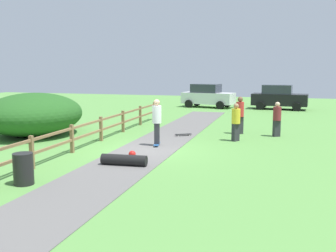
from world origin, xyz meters
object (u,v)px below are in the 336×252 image
at_px(skateboard_loose, 183,134).
at_px(bystander_maroon, 277,118).
at_px(bystander_red, 240,113).
at_px(skater_riding, 157,120).
at_px(parked_car_black, 279,97).
at_px(bush_large, 34,114).
at_px(trash_bin, 23,169).
at_px(skater_fallen, 125,159).
at_px(bystander_yellow, 236,120).
at_px(parked_car_white, 208,96).

bearing_deg(skateboard_loose, bystander_maroon, 14.68).
height_order(bystander_maroon, bystander_red, bystander_red).
bearing_deg(skater_riding, parked_car_black, 73.98).
xyz_separation_m(bush_large, skater_riding, (6.55, -0.95, 0.09)).
xyz_separation_m(skater_riding, parked_car_black, (4.77, 16.62, -0.16)).
relative_size(trash_bin, bystander_red, 0.49).
bearing_deg(bystander_maroon, skater_fallen, -123.84).
height_order(trash_bin, parked_car_black, parked_car_black).
height_order(bystander_red, bystander_yellow, bystander_red).
distance_m(trash_bin, parked_car_white, 22.93).
height_order(skater_fallen, skateboard_loose, skater_fallen).
distance_m(trash_bin, bystander_red, 11.48).
bearing_deg(bystander_maroon, bystander_red, 171.33).
distance_m(bystander_yellow, parked_car_white, 15.08).
distance_m(bystander_maroon, bystander_red, 1.80).
height_order(bush_large, skater_fallen, bush_large).
bearing_deg(bystander_red, skater_riding, -126.56).
xyz_separation_m(skateboard_loose, parked_car_white, (-1.37, 13.96, 0.87)).
bearing_deg(trash_bin, parked_car_black, 73.63).
distance_m(skater_riding, parked_car_white, 16.65).
height_order(bush_large, skater_riding, bush_large).
distance_m(skateboard_loose, parked_car_black, 14.63).
height_order(bush_large, skateboard_loose, bush_large).
relative_size(bush_large, bystander_maroon, 3.19).
bearing_deg(parked_car_white, trash_bin, -92.67).
xyz_separation_m(skateboard_loose, parked_car_black, (4.29, 13.96, 0.87)).
bearing_deg(trash_bin, skateboard_loose, 74.76).
bearing_deg(bystander_red, parked_car_black, 82.02).
bearing_deg(parked_car_black, parked_car_white, 179.95).
distance_m(bush_large, bystander_yellow, 9.66).
relative_size(bystander_yellow, parked_car_black, 0.39).
xyz_separation_m(bush_large, parked_car_white, (5.67, 15.68, -0.07)).
bearing_deg(parked_car_black, bush_large, -125.86).
relative_size(skateboard_loose, parked_car_black, 0.18).
bearing_deg(skater_fallen, bush_large, 146.03).
relative_size(skateboard_loose, parked_car_white, 0.18).
bearing_deg(bush_large, parked_car_white, 70.11).
height_order(skater_riding, parked_car_black, skater_riding).
distance_m(bystander_red, parked_car_white, 13.15).
height_order(skater_fallen, parked_car_black, parked_car_black).
bearing_deg(parked_car_black, bystander_maroon, -89.95).
height_order(bystander_maroon, parked_car_white, parked_car_white).
distance_m(skater_fallen, parked_car_black, 20.64).
xyz_separation_m(trash_bin, parked_car_black, (6.72, 22.90, 0.51)).
xyz_separation_m(skater_riding, bystander_red, (3.01, 4.06, -0.09)).
bearing_deg(trash_bin, bush_large, 122.50).
relative_size(trash_bin, bystander_yellow, 0.53).
xyz_separation_m(trash_bin, skateboard_loose, (2.44, 8.94, -0.36)).
bearing_deg(bystander_maroon, skater_riding, -141.61).
distance_m(bystander_maroon, bystander_yellow, 2.46).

